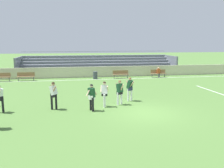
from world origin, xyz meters
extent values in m
plane|color=#517A38|center=(0.00, 0.00, 0.00)|extent=(160.00, 160.00, 0.00)
cube|color=white|center=(0.00, 12.98, 0.00)|extent=(44.00, 0.12, 0.01)
cube|color=white|center=(7.48, 5.35, 0.00)|extent=(0.12, 4.40, 0.01)
cube|color=beige|center=(0.00, 14.88, 0.62)|extent=(48.00, 0.16, 1.24)
cube|color=#9EA3AD|center=(-0.64, 15.68, 0.33)|extent=(19.86, 0.36, 0.08)
cube|color=slate|center=(-0.64, 15.48, 0.16)|extent=(19.86, 0.04, 0.33)
cube|color=#9EA3AD|center=(-0.64, 16.37, 0.65)|extent=(19.86, 0.36, 0.08)
cube|color=slate|center=(-0.64, 16.17, 0.49)|extent=(19.86, 0.04, 0.33)
cube|color=#9EA3AD|center=(-0.64, 17.06, 0.98)|extent=(19.86, 0.36, 0.08)
cube|color=slate|center=(-0.64, 16.86, 0.82)|extent=(19.86, 0.04, 0.33)
cube|color=#9EA3AD|center=(-0.64, 17.75, 1.31)|extent=(19.86, 0.36, 0.08)
cube|color=slate|center=(-0.64, 17.55, 1.14)|extent=(19.86, 0.04, 0.33)
cube|color=#9EA3AD|center=(-0.64, 18.43, 1.63)|extent=(19.86, 0.36, 0.08)
cube|color=slate|center=(-0.64, 18.23, 1.47)|extent=(19.86, 0.04, 0.33)
cube|color=#9EA3AD|center=(-0.64, 19.12, 1.96)|extent=(19.86, 0.36, 0.08)
cube|color=slate|center=(-0.64, 18.92, 1.80)|extent=(19.86, 0.04, 0.33)
cube|color=#9EA3AD|center=(-0.64, 19.81, 2.29)|extent=(19.86, 0.36, 0.08)
cube|color=slate|center=(-0.64, 19.61, 2.12)|extent=(19.86, 0.04, 0.33)
cube|color=slate|center=(-10.47, 17.75, 1.14)|extent=(0.20, 4.49, 2.29)
cube|color=slate|center=(9.19, 17.75, 1.14)|extent=(0.20, 4.49, 2.29)
cylinder|color=slate|center=(-0.64, 20.06, 2.84)|extent=(19.86, 0.06, 0.06)
cube|color=olive|center=(5.90, 13.41, 0.45)|extent=(1.80, 0.40, 0.06)
cube|color=olive|center=(5.90, 13.59, 0.70)|extent=(1.80, 0.05, 0.40)
cylinder|color=#47474C|center=(5.12, 13.41, 0.23)|extent=(0.07, 0.07, 0.45)
cylinder|color=#47474C|center=(6.68, 13.41, 0.23)|extent=(0.07, 0.07, 0.45)
cube|color=olive|center=(-8.96, 13.41, 0.45)|extent=(1.80, 0.40, 0.06)
cube|color=olive|center=(-8.96, 13.59, 0.70)|extent=(1.80, 0.05, 0.40)
cylinder|color=#47474C|center=(-9.74, 13.41, 0.23)|extent=(0.07, 0.07, 0.45)
cylinder|color=#47474C|center=(-8.18, 13.41, 0.23)|extent=(0.07, 0.07, 0.45)
cube|color=olive|center=(1.38, 13.41, 0.45)|extent=(1.80, 0.40, 0.06)
cube|color=olive|center=(1.38, 13.59, 0.70)|extent=(1.80, 0.05, 0.40)
cylinder|color=#47474C|center=(0.60, 13.41, 0.23)|extent=(0.07, 0.07, 0.45)
cylinder|color=#47474C|center=(2.16, 13.41, 0.23)|extent=(0.07, 0.07, 0.45)
cube|color=olive|center=(-11.42, 13.41, 0.45)|extent=(1.80, 0.40, 0.06)
cube|color=olive|center=(-11.42, 13.59, 0.70)|extent=(1.80, 0.05, 0.40)
cylinder|color=#47474C|center=(-10.64, 13.41, 0.23)|extent=(0.07, 0.07, 0.45)
cylinder|color=#3D424C|center=(-1.54, 13.47, 0.41)|extent=(0.50, 0.50, 0.83)
cylinder|color=#2D2D38|center=(5.90, 13.19, 0.23)|extent=(0.16, 0.16, 0.45)
cube|color=#B24C23|center=(5.90, 13.41, 0.74)|extent=(0.36, 0.24, 0.52)
sphere|color=#D6A884|center=(5.90, 13.41, 1.10)|extent=(0.21, 0.21, 0.21)
cylinder|color=black|center=(-3.11, 1.12, 0.42)|extent=(0.13, 0.13, 0.84)
cylinder|color=black|center=(-3.00, 0.83, 0.42)|extent=(0.13, 0.13, 0.84)
cube|color=white|center=(-3.05, 0.97, 0.82)|extent=(0.40, 0.42, 0.24)
cube|color=#194228|center=(-3.05, 0.97, 1.12)|extent=(0.46, 0.47, 0.58)
cylinder|color=beige|center=(-2.86, 1.04, 1.16)|extent=(0.34, 0.31, 0.46)
cylinder|color=beige|center=(-3.25, 0.90, 1.16)|extent=(0.34, 0.31, 0.46)
sphere|color=beige|center=(-3.05, 0.97, 1.50)|extent=(0.21, 0.21, 0.21)
sphere|color=black|center=(-3.05, 0.97, 1.53)|extent=(0.20, 0.20, 0.20)
cylinder|color=white|center=(-2.21, 1.58, 0.42)|extent=(0.13, 0.13, 0.85)
cylinder|color=white|center=(-2.14, 1.92, 0.42)|extent=(0.13, 0.13, 0.85)
cube|color=black|center=(-2.17, 1.75, 0.83)|extent=(0.40, 0.29, 0.24)
cube|color=white|center=(-2.17, 1.75, 1.13)|extent=(0.44, 0.39, 0.59)
cylinder|color=beige|center=(-2.37, 1.81, 1.16)|extent=(0.17, 0.42, 0.43)
cylinder|color=beige|center=(-1.97, 1.68, 1.16)|extent=(0.17, 0.42, 0.43)
sphere|color=beige|center=(-2.17, 1.75, 1.51)|extent=(0.21, 0.21, 0.21)
sphere|color=black|center=(-2.17, 1.75, 1.53)|extent=(0.20, 0.20, 0.20)
cylinder|color=white|center=(-1.26, 2.00, 0.42)|extent=(0.13, 0.13, 0.84)
cylinder|color=white|center=(-0.99, 2.15, 0.42)|extent=(0.13, 0.13, 0.84)
cube|color=black|center=(-1.12, 2.08, 0.82)|extent=(0.42, 0.37, 0.24)
cube|color=#194228|center=(-1.12, 2.08, 1.12)|extent=(0.49, 0.46, 0.59)
cylinder|color=#D6A884|center=(-1.23, 2.25, 1.16)|extent=(0.23, 0.31, 0.49)
cylinder|color=#D6A884|center=(-1.02, 1.90, 1.16)|extent=(0.23, 0.31, 0.49)
sphere|color=#D6A884|center=(-1.12, 2.08, 1.51)|extent=(0.21, 0.21, 0.21)
sphere|color=brown|center=(-1.12, 2.08, 1.53)|extent=(0.20, 0.20, 0.20)
cylinder|color=black|center=(-5.42, 1.68, 0.46)|extent=(0.13, 0.13, 0.92)
cylinder|color=black|center=(-5.16, 1.68, 0.46)|extent=(0.13, 0.13, 0.92)
cube|color=black|center=(-5.29, 1.68, 0.90)|extent=(0.39, 0.42, 0.24)
cube|color=white|center=(-5.29, 1.68, 1.20)|extent=(0.51, 0.51, 0.60)
cylinder|color=#A87A5B|center=(-5.34, 1.87, 1.24)|extent=(0.31, 0.26, 0.49)
cylinder|color=#A87A5B|center=(-5.25, 1.49, 1.24)|extent=(0.31, 0.26, 0.49)
sphere|color=#A87A5B|center=(-5.29, 1.68, 1.58)|extent=(0.21, 0.21, 0.21)
sphere|color=black|center=(-5.29, 1.68, 1.60)|extent=(0.20, 0.20, 0.20)
cylinder|color=black|center=(-8.19, 1.57, 0.42)|extent=(0.13, 0.13, 0.85)
cube|color=black|center=(-8.33, 1.55, 0.83)|extent=(0.40, 0.42, 0.24)
cylinder|color=white|center=(-0.09, 2.99, 0.45)|extent=(0.13, 0.13, 0.89)
cylinder|color=white|center=(-0.35, 2.90, 0.45)|extent=(0.13, 0.13, 0.89)
cube|color=#232847|center=(-0.22, 2.95, 0.87)|extent=(0.42, 0.39, 0.24)
cube|color=#194228|center=(-0.22, 2.95, 1.17)|extent=(0.51, 0.51, 0.60)
cylinder|color=#D6A884|center=(-0.12, 2.78, 1.21)|extent=(0.29, 0.35, 0.45)
cylinder|color=#D6A884|center=(-0.31, 3.12, 1.21)|extent=(0.29, 0.35, 0.45)
sphere|color=#D6A884|center=(-0.22, 2.95, 1.56)|extent=(0.21, 0.21, 0.21)
sphere|color=brown|center=(-0.22, 2.95, 1.58)|extent=(0.20, 0.20, 0.20)
sphere|color=yellow|center=(-3.00, 1.35, 0.11)|extent=(0.22, 0.22, 0.22)
camera|label=1|loc=(-4.22, -12.62, 4.02)|focal=37.75mm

